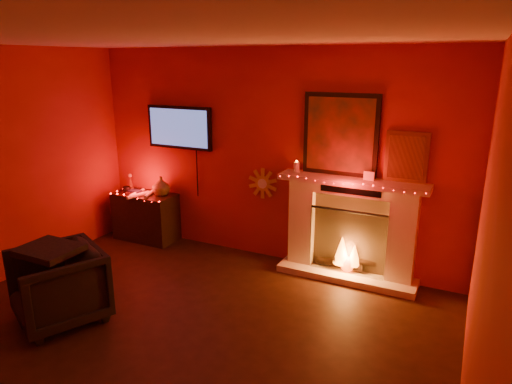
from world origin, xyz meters
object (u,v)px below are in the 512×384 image
tv (179,128)px  armchair (58,286)px  fireplace (350,219)px  console_table (147,214)px  sunburst_clock (263,183)px

tv → armchair: tv is taller
fireplace → console_table: 2.98m
fireplace → armchair: bearing=-135.9°
console_table → armchair: 2.22m
tv → armchair: bearing=-87.1°
fireplace → armchair: (-2.32, -2.25, -0.35)m
console_table → tv: bearing=20.2°
fireplace → console_table: (-2.96, -0.13, -0.34)m
armchair → fireplace: bearing=70.3°
sunburst_clock → armchair: size_ratio=0.48×
console_table → armchair: bearing=-73.4°
tv → sunburst_clock: size_ratio=3.10×
fireplace → tv: size_ratio=1.76×
fireplace → sunburst_clock: size_ratio=5.45×
tv → console_table: size_ratio=1.30×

